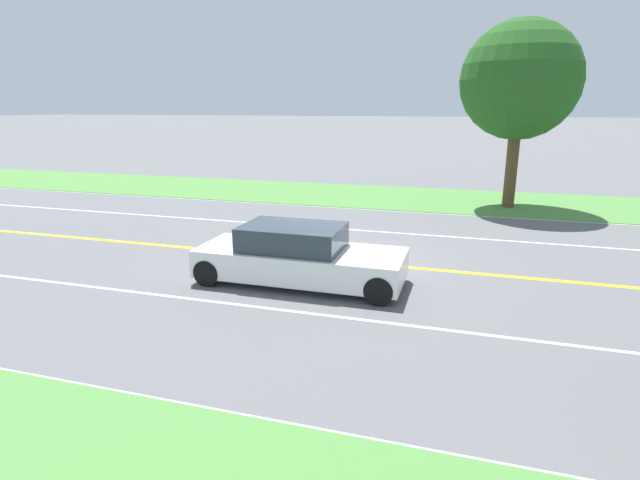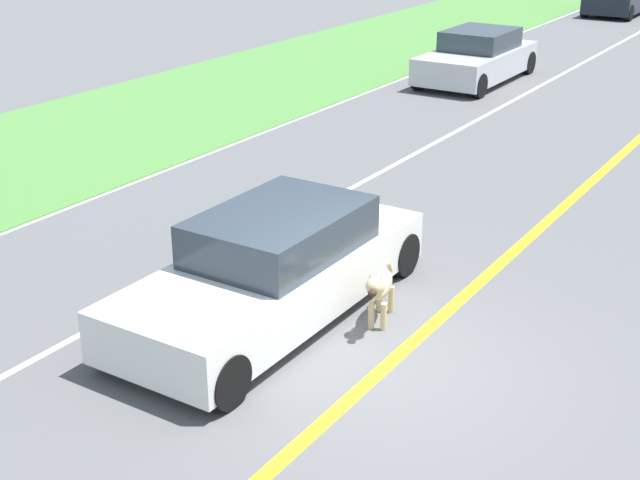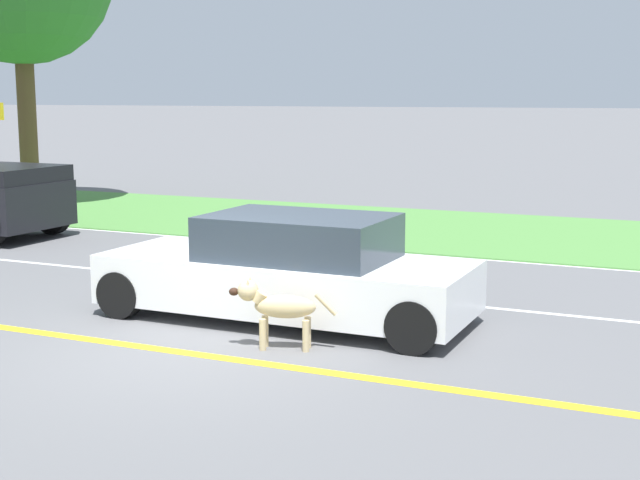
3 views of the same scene
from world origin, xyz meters
name	(u,v)px [view 2 (image 2 of 3)]	position (x,y,z in m)	size (l,w,h in m)	color
ground_plane	(385,368)	(0.00, 0.00, 0.00)	(400.00, 400.00, 0.00)	#5B5B5E
centre_divider_line	(385,368)	(0.00, 0.00, 0.00)	(0.18, 160.00, 0.01)	yellow
lane_dash_same_dir	(154,295)	(3.50, 0.00, 0.00)	(0.10, 160.00, 0.01)	white
ego_car	(274,268)	(1.83, -0.45, 0.63)	(1.84, 4.74, 1.36)	white
dog	(380,288)	(0.57, -0.90, 0.50)	(0.49, 1.20, 0.81)	#D1B784
car_trailing_near	(477,58)	(5.18, -14.50, 0.63)	(1.88, 4.23, 1.36)	silver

